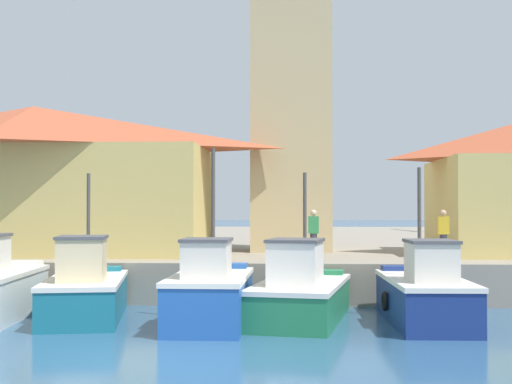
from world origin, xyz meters
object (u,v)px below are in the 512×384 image
fishing_boat_left_outer (85,291)px  dock_worker_along_quay (314,234)px  dock_worker_near_tower (443,234)px  fishing_boat_mid_left (300,294)px  warehouse_left (33,178)px  fishing_boat_left_inner (210,294)px  clock_tower (291,45)px  fishing_boat_center (425,294)px

fishing_boat_left_outer → dock_worker_along_quay: fishing_boat_left_outer is taller
fishing_boat_left_outer → dock_worker_near_tower: (10.28, 3.86, 1.39)m
fishing_boat_mid_left → dock_worker_along_quay: size_ratio=3.28×
fishing_boat_mid_left → dock_worker_near_tower: fishing_boat_mid_left is taller
warehouse_left → dock_worker_near_tower: 14.97m
dock_worker_near_tower → fishing_boat_left_outer: bearing=-159.4°
fishing_boat_left_outer → fishing_boat_mid_left: size_ratio=0.94×
fishing_boat_left_inner → dock_worker_along_quay: (2.75, 5.14, 1.34)m
fishing_boat_left_inner → warehouse_left: (-7.65, 7.99, 3.29)m
dock_worker_near_tower → dock_worker_along_quay: same height
fishing_boat_mid_left → warehouse_left: bearing=144.2°
dock_worker_near_tower → clock_tower: bearing=131.9°
fishing_boat_left_inner → clock_tower: size_ratio=0.27×
fishing_boat_left_inner → dock_worker_along_quay: 5.99m
fishing_boat_mid_left → dock_worker_near_tower: size_ratio=3.28×
fishing_boat_left_inner → dock_worker_near_tower: fishing_boat_left_inner is taller
fishing_boat_mid_left → fishing_boat_center: size_ratio=1.08×
fishing_boat_center → clock_tower: (-3.50, 9.45, 8.65)m
dock_worker_along_quay → fishing_boat_center: bearing=-59.1°
warehouse_left → dock_worker_near_tower: size_ratio=8.26×
fishing_boat_left_inner → fishing_boat_center: size_ratio=0.92×
fishing_boat_mid_left → fishing_boat_center: 3.21m
fishing_boat_mid_left → dock_worker_near_tower: bearing=40.3°
clock_tower → dock_worker_along_quay: (0.75, -4.85, -7.27)m
fishing_boat_left_inner → dock_worker_along_quay: fishing_boat_left_inner is taller
warehouse_left → dock_worker_near_tower: bearing=-13.0°
fishing_boat_left_outer → dock_worker_along_quay: bearing=35.1°
fishing_boat_left_outer → fishing_boat_left_inner: 3.56m
fishing_boat_left_outer → fishing_boat_left_inner: (3.47, -0.78, 0.05)m
fishing_boat_left_inner → warehouse_left: 11.54m
fishing_boat_center → dock_worker_along_quay: 5.54m
fishing_boat_center → dock_worker_near_tower: bearing=72.3°
dock_worker_along_quay → dock_worker_near_tower: bearing=-7.1°
clock_tower → fishing_boat_left_inner: bearing=-101.3°
warehouse_left → dock_worker_along_quay: (10.40, -2.84, -1.95)m
fishing_boat_left_inner → dock_worker_near_tower: bearing=34.3°
fishing_boat_left_outer → clock_tower: bearing=59.3°
fishing_boat_mid_left → dock_worker_near_tower: 6.08m
dock_worker_near_tower → dock_worker_along_quay: bearing=172.9°
fishing_boat_left_inner → dock_worker_near_tower: 8.35m
fishing_boat_center → warehouse_left: warehouse_left is taller
fishing_boat_left_outer → clock_tower: clock_tower is taller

